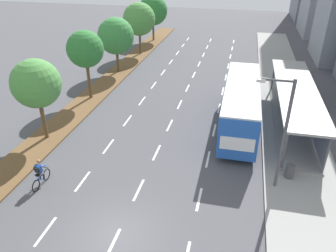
# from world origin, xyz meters

# --- Properties ---
(ground_plane) EXTENTS (140.00, 140.00, 0.00)m
(ground_plane) POSITION_xyz_m (0.00, 0.00, 0.00)
(ground_plane) COLOR #4C4C51
(median_strip) EXTENTS (2.60, 52.00, 0.12)m
(median_strip) POSITION_xyz_m (-8.30, 20.00, 0.06)
(median_strip) COLOR brown
(median_strip) RESTS_ON ground
(sidewalk_right) EXTENTS (4.50, 52.00, 0.15)m
(sidewalk_right) POSITION_xyz_m (9.25, 20.00, 0.07)
(sidewalk_right) COLOR gray
(sidewalk_right) RESTS_ON ground
(lane_divider_left) EXTENTS (0.14, 46.09, 0.01)m
(lane_divider_left) POSITION_xyz_m (-3.50, 17.55, 0.00)
(lane_divider_left) COLOR white
(lane_divider_left) RESTS_ON ground
(lane_divider_center) EXTENTS (0.14, 46.09, 0.01)m
(lane_divider_center) POSITION_xyz_m (0.00, 17.55, 0.00)
(lane_divider_center) COLOR white
(lane_divider_center) RESTS_ON ground
(lane_divider_right) EXTENTS (0.14, 46.09, 0.01)m
(lane_divider_right) POSITION_xyz_m (3.50, 17.55, 0.00)
(lane_divider_right) COLOR white
(lane_divider_right) RESTS_ON ground
(bus_shelter) EXTENTS (2.90, 14.28, 2.86)m
(bus_shelter) POSITION_xyz_m (9.53, 13.96, 1.86)
(bus_shelter) COLOR gray
(bus_shelter) RESTS_ON sidewalk_right
(bus) EXTENTS (2.54, 11.29, 3.37)m
(bus) POSITION_xyz_m (5.25, 12.72, 2.07)
(bus) COLOR #2356B2
(bus) RESTS_ON ground
(cyclist) EXTENTS (0.46, 1.82, 1.71)m
(cyclist) POSITION_xyz_m (-5.64, 2.64, 0.79)
(cyclist) COLOR black
(cyclist) RESTS_ON ground
(median_tree_second) EXTENTS (3.34, 3.34, 5.81)m
(median_tree_second) POSITION_xyz_m (-8.28, 7.54, 4.24)
(median_tree_second) COLOR brown
(median_tree_second) RESTS_ON median_strip
(median_tree_third) EXTENTS (3.20, 3.20, 6.10)m
(median_tree_third) POSITION_xyz_m (-8.26, 14.99, 4.60)
(median_tree_third) COLOR brown
(median_tree_third) RESTS_ON median_strip
(median_tree_fourth) EXTENTS (3.89, 3.89, 5.88)m
(median_tree_fourth) POSITION_xyz_m (-8.40, 22.45, 4.04)
(median_tree_fourth) COLOR brown
(median_tree_fourth) RESTS_ON median_strip
(median_tree_fifth) EXTENTS (4.07, 4.07, 6.41)m
(median_tree_fifth) POSITION_xyz_m (-8.13, 29.90, 4.48)
(median_tree_fifth) COLOR brown
(median_tree_fifth) RESTS_ON median_strip
(median_tree_farthest) EXTENTS (4.24, 4.24, 6.39)m
(median_tree_farthest) POSITION_xyz_m (-8.39, 37.36, 4.38)
(median_tree_farthest) COLOR brown
(median_tree_farthest) RESTS_ON median_strip
(streetlight) EXTENTS (1.91, 0.24, 6.50)m
(streetlight) POSITION_xyz_m (7.42, 5.50, 3.89)
(streetlight) COLOR #4C4C51
(streetlight) RESTS_ON sidewalk_right
(trash_bin) EXTENTS (0.52, 0.52, 0.85)m
(trash_bin) POSITION_xyz_m (8.45, 6.50, 0.57)
(trash_bin) COLOR #4C4C51
(trash_bin) RESTS_ON sidewalk_right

